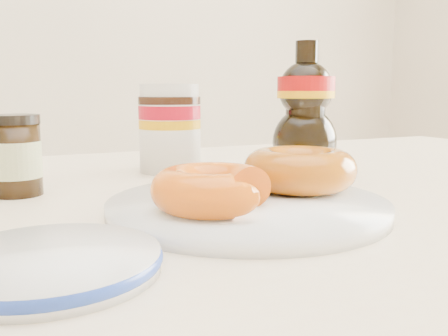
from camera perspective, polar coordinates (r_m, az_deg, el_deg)
name	(u,v)px	position (r m, az deg, el deg)	size (l,w,h in m)	color
dining_table	(271,269)	(0.56, 5.34, -11.42)	(1.40, 0.90, 0.75)	#F9E6BE
plate	(247,206)	(0.46, 2.70, -4.34)	(0.26, 0.26, 0.01)	white
donut_bitten	(212,189)	(0.41, -1.36, -2.40)	(0.10, 0.10, 0.04)	#DB5C0C
donut_whole	(300,169)	(0.51, 8.64, -0.12)	(0.11, 0.11, 0.04)	#AB4E0B
nutella_jar	(170,125)	(0.69, -6.21, 4.93)	(0.09, 0.09, 0.12)	white
syrup_bottle	(305,109)	(0.68, 9.29, 6.73)	(0.09, 0.08, 0.18)	black
dark_jar	(16,156)	(0.58, -22.71, 1.26)	(0.05, 0.05, 0.09)	black
blue_rim_saucer	(49,262)	(0.33, -19.32, -10.11)	(0.14, 0.14, 0.01)	white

